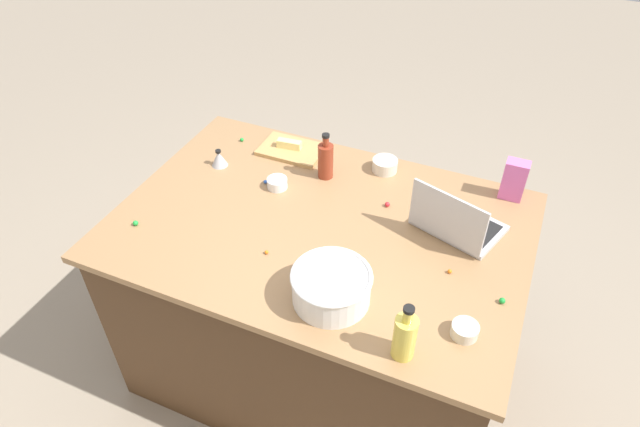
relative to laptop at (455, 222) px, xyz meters
name	(u,v)px	position (x,y,z in m)	size (l,w,h in m)	color
ground_plane	(320,361)	(0.48, 0.16, -0.95)	(12.00, 12.00, 0.00)	gray
island_counter	(320,301)	(0.48, 0.16, -0.50)	(1.56, 1.07, 0.90)	#4C331E
laptop	(455,222)	(0.00, 0.00, 0.00)	(0.36, 0.31, 0.22)	#B7B7BC
mixing_bowl_large	(331,286)	(0.30, 0.49, 0.01)	(0.27, 0.27, 0.12)	white
bottle_oil	(405,336)	(0.02, 0.60, 0.04)	(0.07, 0.07, 0.21)	#DBC64C
bottle_soy	(326,160)	(0.58, -0.13, 0.04)	(0.06, 0.06, 0.21)	maroon
cutting_board	(292,150)	(0.79, -0.24, -0.04)	(0.28, 0.19, 0.02)	tan
butter_stick_left	(289,144)	(0.80, -0.24, -0.01)	(0.11, 0.04, 0.04)	#F4E58C
ramekin_small	(465,330)	(-0.14, 0.46, -0.03)	(0.09, 0.09, 0.04)	beige
ramekin_medium	(385,165)	(0.36, -0.27, -0.02)	(0.11, 0.11, 0.05)	beige
ramekin_wide	(277,183)	(0.73, 0.02, -0.03)	(0.08, 0.08, 0.04)	white
kitchen_timer	(219,158)	(1.03, -0.02, -0.01)	(0.07, 0.07, 0.08)	#B2B2B7
candy_bag	(514,180)	(-0.16, -0.30, 0.04)	(0.09, 0.06, 0.17)	pink
candy_0	(450,271)	(-0.04, 0.22, -0.04)	(0.02, 0.02, 0.02)	orange
candy_1	(136,223)	(1.12, 0.45, -0.04)	(0.02, 0.02, 0.02)	green
candy_2	(387,204)	(0.27, -0.04, -0.04)	(0.02, 0.02, 0.02)	red
candy_3	(502,301)	(-0.23, 0.28, -0.04)	(0.02, 0.02, 0.02)	green
candy_4	(242,140)	(1.04, -0.23, -0.04)	(0.02, 0.02, 0.02)	green
candy_5	(265,182)	(0.79, 0.02, -0.04)	(0.02, 0.02, 0.02)	blue
candy_6	(436,208)	(0.09, -0.10, -0.04)	(0.01, 0.01, 0.01)	yellow
candy_7	(266,252)	(0.59, 0.39, -0.04)	(0.01, 0.01, 0.01)	orange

